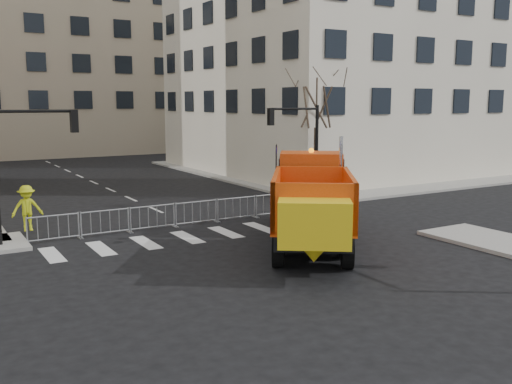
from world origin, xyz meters
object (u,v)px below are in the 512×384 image
cop_b (287,201)px  newspaper_box (315,197)px  cop_c (332,198)px  cop_a (302,202)px  plow_truck (312,200)px  worker (27,208)px

cop_b → newspaper_box: bearing=-159.9°
cop_c → newspaper_box: bearing=-153.0°
cop_a → cop_b: size_ratio=1.06×
plow_truck → cop_c: size_ratio=6.01×
plow_truck → worker: plow_truck is taller
cop_a → cop_c: cop_a is taller
cop_a → newspaper_box: size_ratio=1.83×
plow_truck → cop_a: (2.40, 3.99, -0.86)m
worker → cop_c: bearing=-13.4°
cop_b → newspaper_box: cop_b is taller
worker → plow_truck: bearing=-41.8°
newspaper_box → worker: bearing=148.6°
cop_b → worker: (-11.00, 3.33, 0.17)m
plow_truck → cop_b: size_ratio=5.52×
cop_a → cop_c: bearing=169.6°
cop_b → worker: 11.50m
worker → newspaper_box: 13.90m
cop_b → cop_c: (2.66, -0.02, -0.08)m
cop_c → worker: worker is taller
cop_b → plow_truck: bearing=57.0°
cop_c → worker: 14.07m
plow_truck → cop_a: plow_truck is taller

